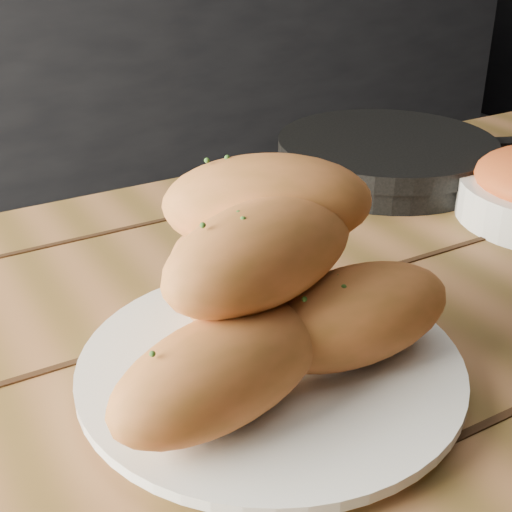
{
  "coord_description": "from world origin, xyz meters",
  "views": [
    {
      "loc": [
        -0.9,
        -0.68,
        1.06
      ],
      "look_at": [
        -0.69,
        -0.31,
        0.84
      ],
      "focal_mm": 50.0,
      "sensor_mm": 36.0,
      "label": 1
    }
  ],
  "objects_px": {
    "bread_rolls": "(267,286)",
    "skillet": "(388,156)",
    "plate": "(270,370)",
    "table": "(415,440)"
  },
  "relations": [
    {
      "from": "bread_rolls",
      "to": "skillet",
      "type": "xyz_separation_m",
      "value": [
        0.34,
        0.28,
        -0.05
      ]
    },
    {
      "from": "table",
      "to": "bread_rolls",
      "type": "relative_size",
      "value": 5.13
    },
    {
      "from": "table",
      "to": "plate",
      "type": "xyz_separation_m",
      "value": [
        -0.14,
        0.01,
        0.12
      ]
    },
    {
      "from": "skillet",
      "to": "bread_rolls",
      "type": "bearing_deg",
      "value": -140.55
    },
    {
      "from": "bread_rolls",
      "to": "table",
      "type": "bearing_deg",
      "value": -5.36
    },
    {
      "from": "table",
      "to": "bread_rolls",
      "type": "bearing_deg",
      "value": 174.64
    },
    {
      "from": "plate",
      "to": "bread_rolls",
      "type": "relative_size",
      "value": 1.0
    },
    {
      "from": "table",
      "to": "plate",
      "type": "height_order",
      "value": "plate"
    },
    {
      "from": "plate",
      "to": "skillet",
      "type": "bearing_deg",
      "value": 39.9
    },
    {
      "from": "bread_rolls",
      "to": "skillet",
      "type": "distance_m",
      "value": 0.44
    }
  ]
}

